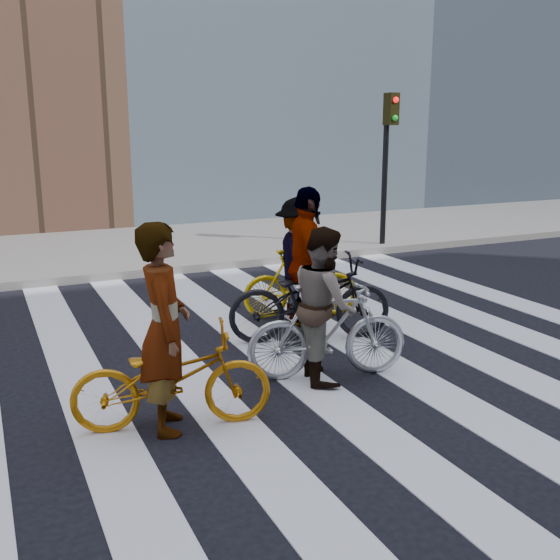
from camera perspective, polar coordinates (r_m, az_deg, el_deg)
ground at (r=7.87m, az=3.91°, el=-6.73°), size 100.00×100.00×0.00m
sidewalk_far at (r=14.65m, az=-10.37°, el=2.90°), size 100.00×5.00×0.15m
zebra_crosswalk at (r=7.87m, az=3.91°, el=-6.69°), size 8.25×10.00×0.01m
traffic_signal at (r=14.24m, az=9.38°, el=11.57°), size 0.22×0.42×3.33m
bike_yellow_left at (r=6.06m, az=-9.40°, el=-8.46°), size 1.90×1.04×0.94m
bike_silver_mid at (r=7.11m, az=4.18°, el=-4.45°), size 1.84×0.91×1.06m
bike_yellow_right at (r=9.31m, az=1.82°, el=-0.32°), size 1.71×0.89×0.99m
bike_dark_rear at (r=8.31m, az=2.65°, el=-1.63°), size 2.21×1.23×1.10m
rider_left at (r=5.88m, az=-10.05°, el=-4.18°), size 0.61×0.78×1.91m
rider_mid at (r=7.00m, az=3.87°, el=-2.13°), size 0.81×0.94×1.67m
rider_right at (r=9.21m, az=1.56°, el=1.86°), size 0.91×1.24×1.72m
rider_rear at (r=8.19m, az=2.37°, el=1.27°), size 0.76×1.24×1.97m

